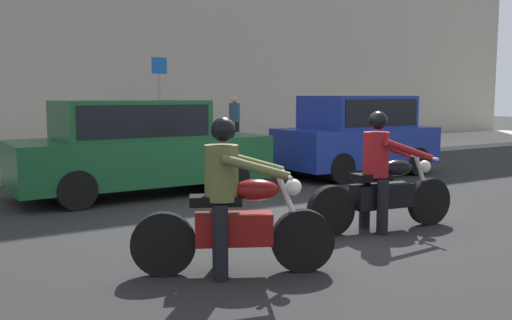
{
  "coord_description": "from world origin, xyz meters",
  "views": [
    {
      "loc": [
        -4.64,
        -6.3,
        1.8
      ],
      "look_at": [
        -0.74,
        -0.16,
        0.97
      ],
      "focal_mm": 39.34,
      "sensor_mm": 36.0,
      "label": 1
    }
  ],
  "objects": [
    {
      "name": "parked_sedan_forest_green",
      "position": [
        -1.02,
        3.41,
        0.88
      ],
      "size": [
        4.58,
        1.82,
        1.72
      ],
      "color": "#164C28",
      "rests_on": "ground_plane"
    },
    {
      "name": "motorcycle_with_rider_crimson",
      "position": [
        0.75,
        -0.96,
        0.65
      ],
      "size": [
        2.24,
        0.75,
        1.6
      ],
      "color": "black",
      "rests_on": "ground_plane"
    },
    {
      "name": "pedestrian_bystander",
      "position": [
        4.15,
        8.81,
        1.1
      ],
      "size": [
        0.34,
        0.34,
        1.64
      ],
      "color": "black",
      "rests_on": "sidewalk_slab"
    },
    {
      "name": "street_sign_post",
      "position": [
        1.44,
        8.24,
        1.78
      ],
      "size": [
        0.44,
        0.08,
        2.73
      ],
      "color": "gray",
      "rests_on": "sidewalk_slab"
    },
    {
      "name": "parked_hatchback_cobalt_blue",
      "position": [
        4.08,
        3.18,
        0.93
      ],
      "size": [
        3.66,
        1.76,
        1.8
      ],
      "color": "navy",
      "rests_on": "ground_plane"
    },
    {
      "name": "sidewalk_slab",
      "position": [
        0.0,
        8.0,
        0.07
      ],
      "size": [
        40.0,
        4.4,
        0.14
      ],
      "primitive_type": "cube",
      "color": "#A8A399",
      "rests_on": "ground_plane"
    },
    {
      "name": "motorcycle_with_rider_olive",
      "position": [
        -1.87,
        -1.49,
        0.65
      ],
      "size": [
        1.89,
        1.08,
        1.59
      ],
      "color": "black",
      "rests_on": "ground_plane"
    },
    {
      "name": "ground_plane",
      "position": [
        0.0,
        0.0,
        0.0
      ],
      "size": [
        80.0,
        80.0,
        0.0
      ],
      "primitive_type": "plane",
      "color": "black"
    }
  ]
}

